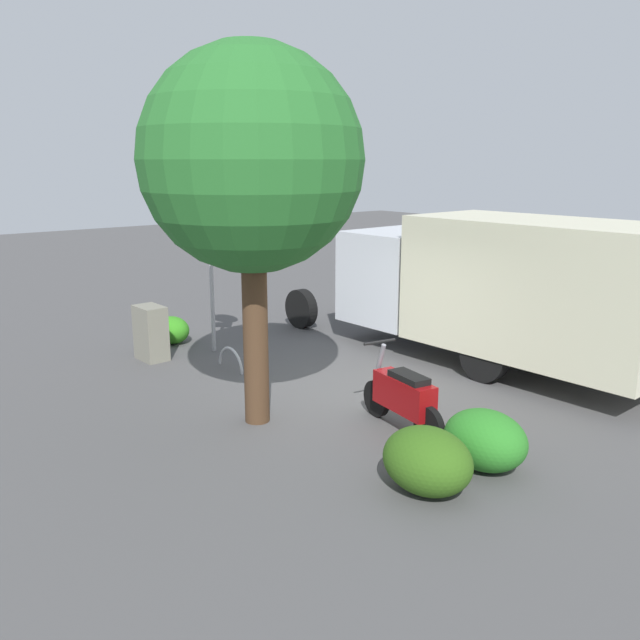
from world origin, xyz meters
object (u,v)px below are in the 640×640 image
object	(u,v)px
stop_sign	(210,248)
motorcycle	(403,397)
box_truck_near	(492,283)
street_tree	(251,162)
utility_cabinet	(151,333)
bike_rack_hoop	(231,369)

from	to	relation	value
stop_sign	motorcycle	bearing A→B (deg)	-179.55
box_truck_near	motorcycle	world-z (taller)	box_truck_near
box_truck_near	stop_sign	xyz separation A→B (m)	(4.04, 3.67, 0.54)
street_tree	box_truck_near	bearing A→B (deg)	-94.29
motorcycle	street_tree	size ratio (longest dim) A/B	0.34
motorcycle	utility_cabinet	size ratio (longest dim) A/B	1.69
street_tree	bike_rack_hoop	size ratio (longest dim) A/B	6.29
box_truck_near	street_tree	xyz separation A→B (m)	(0.38, 5.04, 2.19)
box_truck_near	street_tree	world-z (taller)	street_tree
box_truck_near	motorcycle	xyz separation A→B (m)	(-1.25, 3.63, -1.05)
motorcycle	street_tree	bearing A→B (deg)	50.01
box_truck_near	bike_rack_hoop	size ratio (longest dim) A/B	9.74
motorcycle	utility_cabinet	xyz separation A→B (m)	(5.54, 1.27, 0.01)
stop_sign	utility_cabinet	distance (m)	2.01
street_tree	utility_cabinet	size ratio (longest dim) A/B	5.01
stop_sign	utility_cabinet	world-z (taller)	stop_sign
box_truck_near	street_tree	bearing A→B (deg)	83.90
utility_cabinet	motorcycle	bearing A→B (deg)	-167.07
motorcycle	stop_sign	size ratio (longest dim) A/B	0.57
stop_sign	street_tree	bearing A→B (deg)	159.54
bike_rack_hoop	utility_cabinet	bearing A→B (deg)	30.26
box_truck_near	utility_cabinet	distance (m)	6.59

